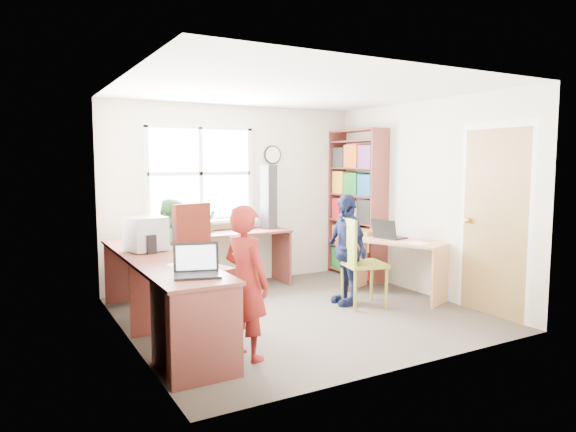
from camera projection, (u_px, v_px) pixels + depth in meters
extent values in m
cube|color=#433B35|center=(299.00, 314.00, 5.60)|extent=(3.60, 3.40, 0.02)
cube|color=white|center=(300.00, 89.00, 5.35)|extent=(3.60, 3.40, 0.02)
cube|color=silver|center=(236.00, 195.00, 6.96)|extent=(3.60, 0.02, 2.40)
cube|color=silver|center=(411.00, 220.00, 3.99)|extent=(3.60, 0.02, 2.40)
cube|color=silver|center=(126.00, 212.00, 4.60)|extent=(0.02, 3.40, 2.40)
cube|color=silver|center=(425.00, 198.00, 6.35)|extent=(0.02, 3.40, 2.40)
cube|color=white|center=(201.00, 174.00, 6.66)|extent=(1.40, 0.01, 1.20)
cube|color=white|center=(201.00, 174.00, 6.66)|extent=(1.48, 0.04, 1.28)
cube|color=olive|center=(494.00, 223.00, 5.45)|extent=(0.02, 0.82, 2.00)
sphere|color=gold|center=(467.00, 220.00, 5.72)|extent=(0.07, 0.07, 0.07)
cylinder|color=black|center=(272.00, 155.00, 7.14)|extent=(0.26, 0.03, 0.26)
cylinder|color=white|center=(273.00, 155.00, 7.13)|extent=(0.22, 0.01, 0.22)
cube|color=brown|center=(158.00, 258.00, 4.88)|extent=(0.60, 2.70, 0.03)
cube|color=brown|center=(227.00, 233.00, 6.64)|extent=(1.65, 0.56, 0.03)
cube|color=brown|center=(159.00, 297.00, 4.92)|extent=(0.56, 0.03, 0.72)
cube|color=brown|center=(208.00, 338.00, 3.78)|extent=(0.56, 0.03, 0.72)
cube|color=brown|center=(129.00, 271.00, 6.07)|extent=(0.56, 0.03, 0.72)
cube|color=brown|center=(281.00, 256.00, 7.06)|extent=(0.03, 0.52, 0.72)
cube|color=brown|center=(191.00, 324.00, 4.10)|extent=(0.54, 0.45, 0.72)
cube|color=#E7A773|center=(397.00, 241.00, 6.29)|extent=(0.95, 1.33, 0.03)
cube|color=#E7A773|center=(442.00, 276.00, 5.95)|extent=(0.50, 0.21, 0.67)
cube|color=#E7A773|center=(356.00, 263.00, 6.70)|extent=(0.50, 0.21, 0.67)
cube|color=brown|center=(380.00, 207.00, 6.88)|extent=(0.30, 0.02, 2.10)
cube|color=brown|center=(337.00, 202.00, 7.75)|extent=(0.30, 0.02, 2.10)
cube|color=brown|center=(358.00, 131.00, 7.21)|extent=(0.30, 1.00, 0.02)
cube|color=brown|center=(356.00, 272.00, 7.42)|extent=(0.30, 1.00, 0.02)
cube|color=brown|center=(356.00, 248.00, 7.38)|extent=(0.30, 1.00, 0.02)
cube|color=brown|center=(357.00, 222.00, 7.34)|extent=(0.30, 1.00, 0.02)
cube|color=brown|center=(357.00, 195.00, 7.30)|extent=(0.30, 1.00, 0.02)
cube|color=brown|center=(358.00, 168.00, 7.26)|extent=(0.30, 1.00, 0.02)
cube|color=brown|center=(358.00, 141.00, 7.22)|extent=(0.30, 1.00, 0.02)
cube|color=#AF191F|center=(369.00, 266.00, 7.14)|extent=(0.25, 0.28, 0.27)
cube|color=#195496|center=(355.00, 262.00, 7.42)|extent=(0.25, 0.30, 0.29)
cube|color=#1E7D2B|center=(343.00, 258.00, 7.68)|extent=(0.25, 0.26, 0.30)
cube|color=gold|center=(370.00, 239.00, 7.10)|extent=(0.25, 0.28, 0.30)
cube|color=#6B327D|center=(356.00, 236.00, 7.38)|extent=(0.25, 0.30, 0.32)
cube|color=orange|center=(344.00, 234.00, 7.64)|extent=(0.25, 0.26, 0.29)
cube|color=#252525|center=(370.00, 211.00, 7.06)|extent=(0.25, 0.28, 0.32)
cube|color=beige|center=(356.00, 211.00, 7.34)|extent=(0.25, 0.30, 0.29)
cube|color=#AF191F|center=(344.00, 209.00, 7.60)|extent=(0.25, 0.26, 0.30)
cube|color=#195496|center=(371.00, 185.00, 7.03)|extent=(0.25, 0.28, 0.29)
cube|color=#1E7D2B|center=(356.00, 184.00, 7.30)|extent=(0.25, 0.30, 0.30)
cube|color=gold|center=(344.00, 182.00, 7.56)|extent=(0.25, 0.26, 0.32)
cube|color=#6B327D|center=(371.00, 157.00, 6.99)|extent=(0.25, 0.28, 0.30)
cube|color=orange|center=(357.00, 156.00, 7.26)|extent=(0.25, 0.30, 0.32)
cube|color=#252525|center=(344.00, 158.00, 7.52)|extent=(0.25, 0.26, 0.29)
cylinder|color=black|center=(206.00, 316.00, 5.40)|extent=(0.70, 0.70, 0.05)
cylinder|color=black|center=(205.00, 295.00, 5.38)|extent=(0.07, 0.07, 0.42)
cube|color=#4F180E|center=(205.00, 272.00, 5.35)|extent=(0.57, 0.57, 0.09)
cube|color=#4F180E|center=(192.00, 234.00, 5.46)|extent=(0.45, 0.20, 0.66)
cylinder|color=olive|center=(355.00, 290.00, 5.67)|extent=(0.05, 0.05, 0.47)
cylinder|color=olive|center=(386.00, 288.00, 5.77)|extent=(0.05, 0.05, 0.47)
cylinder|color=olive|center=(342.00, 283.00, 6.03)|extent=(0.05, 0.05, 0.47)
cylinder|color=olive|center=(372.00, 281.00, 6.13)|extent=(0.05, 0.05, 0.47)
cube|color=olive|center=(364.00, 264.00, 5.88)|extent=(0.53, 0.53, 0.04)
cube|color=olive|center=(348.00, 241.00, 5.79)|extent=(0.13, 0.42, 0.52)
cube|color=#939296|center=(146.00, 250.00, 5.17)|extent=(0.30, 0.26, 0.02)
cube|color=#939296|center=(146.00, 234.00, 5.15)|extent=(0.42, 0.39, 0.34)
cube|color=#3F72F2|center=(162.00, 232.00, 5.28)|extent=(0.07, 0.27, 0.24)
cube|color=black|center=(197.00, 275.00, 4.03)|extent=(0.42, 0.35, 0.02)
cube|color=black|center=(196.00, 257.00, 4.15)|extent=(0.37, 0.16, 0.24)
cube|color=white|center=(196.00, 258.00, 4.14)|extent=(0.32, 0.13, 0.19)
cube|color=black|center=(390.00, 237.00, 6.44)|extent=(0.33, 0.40, 0.02)
cube|color=black|center=(384.00, 229.00, 6.34)|extent=(0.14, 0.36, 0.23)
cube|color=#3F72F2|center=(384.00, 229.00, 6.34)|extent=(0.11, 0.31, 0.19)
cube|color=black|center=(151.00, 244.00, 5.04)|extent=(0.10, 0.10, 0.19)
cube|color=black|center=(143.00, 236.00, 5.55)|extent=(0.10, 0.10, 0.19)
cube|color=black|center=(269.00, 197.00, 6.90)|extent=(0.21, 0.20, 0.86)
cube|color=red|center=(365.00, 232.00, 6.74)|extent=(0.36, 0.36, 0.06)
cube|color=white|center=(184.00, 266.00, 4.45)|extent=(0.23, 0.32, 0.00)
cube|color=white|center=(417.00, 243.00, 6.05)|extent=(0.21, 0.28, 0.00)
imported|color=#2E732E|center=(210.00, 221.00, 6.58)|extent=(0.19, 0.16, 0.29)
imported|color=maroon|center=(246.00, 282.00, 4.27)|extent=(0.45, 0.55, 1.30)
imported|color=#2D7134|center=(174.00, 253.00, 5.86)|extent=(0.72, 0.76, 1.24)
imported|color=#141D41|center=(346.00, 249.00, 5.94)|extent=(0.38, 0.78, 1.28)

